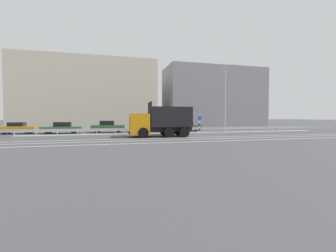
% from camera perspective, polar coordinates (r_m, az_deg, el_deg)
% --- Properties ---
extents(ground_plane, '(320.00, 320.00, 0.00)m').
position_cam_1_polar(ground_plane, '(25.28, 6.04, -2.46)').
color(ground_plane, '#424244').
extents(lane_strip_0, '(66.69, 0.16, 0.01)m').
position_cam_1_polar(lane_strip_0, '(22.22, -0.80, -3.09)').
color(lane_strip_0, silver).
rests_on(lane_strip_0, ground_plane).
extents(lane_strip_1, '(66.69, 0.16, 0.01)m').
position_cam_1_polar(lane_strip_1, '(20.52, 0.38, -3.54)').
color(lane_strip_1, silver).
rests_on(lane_strip_1, ground_plane).
extents(lane_strip_2, '(66.69, 0.16, 0.01)m').
position_cam_1_polar(lane_strip_2, '(18.55, 2.04, -4.16)').
color(lane_strip_2, silver).
rests_on(lane_strip_2, ground_plane).
extents(median_island, '(36.68, 1.10, 0.18)m').
position_cam_1_polar(median_island, '(27.43, 4.34, -1.89)').
color(median_island, gray).
rests_on(median_island, ground_plane).
extents(median_guardrail, '(66.69, 0.09, 0.78)m').
position_cam_1_polar(median_guardrail, '(28.27, 3.74, -0.79)').
color(median_guardrail, '#9EA0A5').
rests_on(median_guardrail, ground_plane).
extents(dump_truck, '(6.73, 3.03, 3.66)m').
position_cam_1_polar(dump_truck, '(23.75, -3.81, 0.35)').
color(dump_truck, orange).
rests_on(dump_truck, ground_plane).
extents(median_road_sign, '(0.66, 0.16, 2.27)m').
position_cam_1_polar(median_road_sign, '(28.04, 7.98, 0.38)').
color(median_road_sign, white).
rests_on(median_road_sign, ground_plane).
extents(street_lamp_1, '(0.71, 2.45, 8.44)m').
position_cam_1_polar(street_lamp_1, '(29.59, 14.46, 7.33)').
color(street_lamp_1, '#ADADB2').
rests_on(street_lamp_1, ground_plane).
extents(parked_car_1, '(4.02, 2.13, 1.45)m').
position_cam_1_polar(parked_car_1, '(33.41, -33.82, -0.42)').
color(parked_car_1, '#B27A14').
rests_on(parked_car_1, ground_plane).
extents(parked_car_2, '(4.82, 2.15, 1.45)m').
position_cam_1_polar(parked_car_2, '(31.62, -25.31, -0.40)').
color(parked_car_2, '#335B33').
rests_on(parked_car_2, ground_plane).
extents(parked_car_3, '(4.46, 2.13, 1.59)m').
position_cam_1_polar(parked_car_3, '(31.51, -14.99, -0.16)').
color(parked_car_3, '#335B33').
rests_on(parked_car_3, ground_plane).
extents(parked_car_4, '(4.42, 2.11, 1.55)m').
position_cam_1_polar(parked_car_4, '(31.85, -5.36, -0.09)').
color(parked_car_4, maroon).
rests_on(parked_car_4, ground_plane).
extents(parked_car_5, '(4.45, 2.07, 1.39)m').
position_cam_1_polar(parked_car_5, '(33.25, 4.27, -0.09)').
color(parked_car_5, '#335B33').
rests_on(parked_car_5, ground_plane).
extents(background_building_0, '(22.19, 13.31, 11.65)m').
position_cam_1_polar(background_building_0, '(43.36, -19.17, 7.11)').
color(background_building_0, beige).
rests_on(background_building_0, ground_plane).
extents(background_building_1, '(19.14, 8.31, 11.59)m').
position_cam_1_polar(background_building_1, '(45.86, 11.48, 6.87)').
color(background_building_1, gray).
rests_on(background_building_1, ground_plane).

